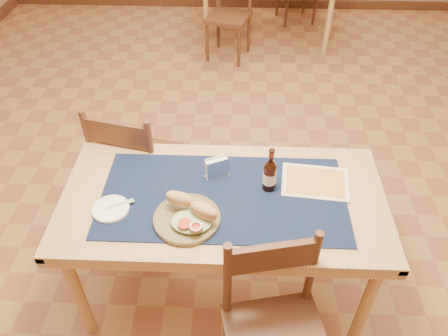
{
  "coord_description": "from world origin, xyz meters",
  "views": [
    {
      "loc": [
        0.06,
        -2.3,
        2.29
      ],
      "look_at": [
        0.0,
        -0.7,
        0.85
      ],
      "focal_mm": 35.0,
      "sensor_mm": 36.0,
      "label": 1
    }
  ],
  "objects_px": {
    "sandwich_plate": "(189,216)",
    "napkin_holder": "(217,168)",
    "main_table": "(223,208)",
    "beer_bottle": "(270,175)",
    "chair_main_near": "(275,332)",
    "chair_main_far": "(137,163)"
  },
  "relations": [
    {
      "from": "chair_main_far",
      "to": "chair_main_near",
      "type": "height_order",
      "value": "chair_main_far"
    },
    {
      "from": "chair_main_near",
      "to": "sandwich_plate",
      "type": "bearing_deg",
      "value": 135.63
    },
    {
      "from": "main_table",
      "to": "sandwich_plate",
      "type": "height_order",
      "value": "sandwich_plate"
    },
    {
      "from": "chair_main_near",
      "to": "beer_bottle",
      "type": "height_order",
      "value": "beer_bottle"
    },
    {
      "from": "chair_main_near",
      "to": "napkin_holder",
      "type": "bearing_deg",
      "value": 112.27
    },
    {
      "from": "sandwich_plate",
      "to": "beer_bottle",
      "type": "height_order",
      "value": "beer_bottle"
    },
    {
      "from": "main_table",
      "to": "chair_main_near",
      "type": "height_order",
      "value": "chair_main_near"
    },
    {
      "from": "beer_bottle",
      "to": "napkin_holder",
      "type": "xyz_separation_m",
      "value": [
        -0.26,
        0.08,
        -0.04
      ]
    },
    {
      "from": "main_table",
      "to": "beer_bottle",
      "type": "bearing_deg",
      "value": 16.06
    },
    {
      "from": "chair_main_far",
      "to": "chair_main_near",
      "type": "xyz_separation_m",
      "value": [
        0.81,
        -1.08,
        -0.01
      ]
    },
    {
      "from": "beer_bottle",
      "to": "sandwich_plate",
      "type": "bearing_deg",
      "value": -148.27
    },
    {
      "from": "sandwich_plate",
      "to": "beer_bottle",
      "type": "distance_m",
      "value": 0.44
    },
    {
      "from": "chair_main_far",
      "to": "napkin_holder",
      "type": "distance_m",
      "value": 0.72
    },
    {
      "from": "sandwich_plate",
      "to": "beer_bottle",
      "type": "bearing_deg",
      "value": 31.73
    },
    {
      "from": "main_table",
      "to": "chair_main_far",
      "type": "height_order",
      "value": "chair_main_far"
    },
    {
      "from": "sandwich_plate",
      "to": "napkin_holder",
      "type": "xyz_separation_m",
      "value": [
        0.11,
        0.31,
        0.02
      ]
    },
    {
      "from": "main_table",
      "to": "napkin_holder",
      "type": "distance_m",
      "value": 0.21
    },
    {
      "from": "sandwich_plate",
      "to": "napkin_holder",
      "type": "bearing_deg",
      "value": 70.25
    },
    {
      "from": "main_table",
      "to": "chair_main_near",
      "type": "distance_m",
      "value": 0.64
    },
    {
      "from": "main_table",
      "to": "chair_main_near",
      "type": "relative_size",
      "value": 1.7
    },
    {
      "from": "napkin_holder",
      "to": "sandwich_plate",
      "type": "bearing_deg",
      "value": -109.75
    },
    {
      "from": "main_table",
      "to": "napkin_holder",
      "type": "bearing_deg",
      "value": 104.81
    }
  ]
}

